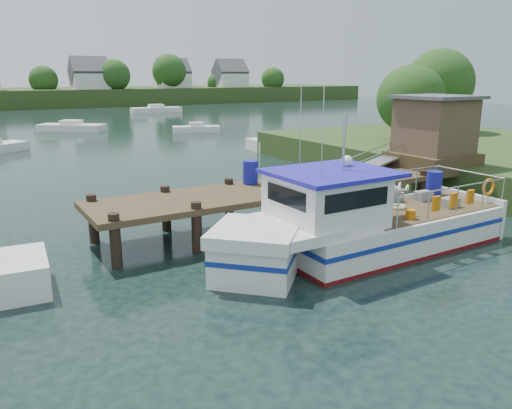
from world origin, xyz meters
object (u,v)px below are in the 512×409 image
dock (392,151)px  moored_b (196,129)px  lobster_boat (358,225)px  moored_far (156,110)px  moored_c (302,142)px  moored_d (72,127)px

dock → moored_b: 29.20m
lobster_boat → moored_far: lobster_boat is taller
dock → moored_b: bearing=81.9°
moored_c → moored_b: bearing=118.2°
moored_c → moored_d: size_ratio=1.33×
dock → moored_c: dock is taller
dock → moored_far: bearing=80.0°
moored_far → moored_c: bearing=-104.4°
moored_far → moored_b: moored_far is taller
moored_d → lobster_boat: bearing=-110.4°
lobster_boat → moored_b: 34.17m
dock → moored_c: 16.85m
dock → moored_c: bearing=66.7°
dock → moored_far: 56.12m
moored_far → moored_c: moored_c is taller
lobster_boat → moored_d: lobster_boat is taller
dock → lobster_boat: size_ratio=1.56×
moored_far → moored_c: (-3.11, -39.85, 0.02)m
moored_far → moored_d: 24.59m
lobster_boat → dock: bearing=36.1°
lobster_boat → moored_far: 61.12m
moored_c → moored_d: (-12.41, 20.77, -0.07)m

